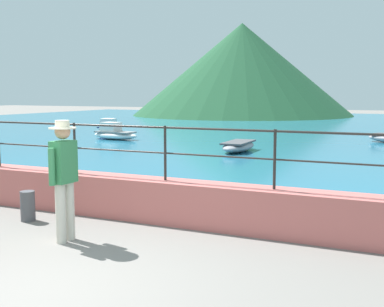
% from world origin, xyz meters
% --- Properties ---
extents(ground_plane, '(120.00, 120.00, 0.00)m').
position_xyz_m(ground_plane, '(0.00, 0.00, 0.00)').
color(ground_plane, slate).
extents(promenade_wall, '(20.00, 0.56, 0.70)m').
position_xyz_m(promenade_wall, '(0.00, 3.20, 0.35)').
color(promenade_wall, '#BC605B').
rests_on(promenade_wall, ground).
extents(railing, '(18.44, 0.04, 0.90)m').
position_xyz_m(railing, '(0.00, 3.20, 1.32)').
color(railing, '#282623').
rests_on(railing, promenade_wall).
extents(lake_water, '(64.00, 44.32, 0.06)m').
position_xyz_m(lake_water, '(0.00, 25.84, 0.03)').
color(lake_water, '#236B89').
rests_on(lake_water, ground).
extents(hill_main, '(20.37, 20.37, 8.48)m').
position_xyz_m(hill_main, '(-11.64, 40.19, 4.24)').
color(hill_main, '#1E4C2D').
rests_on(hill_main, ground).
extents(person_walking, '(0.38, 0.57, 1.75)m').
position_xyz_m(person_walking, '(-0.79, 1.61, 0.98)').
color(person_walking, beige).
rests_on(person_walking, ground).
extents(bollard, '(0.24, 0.24, 0.51)m').
position_xyz_m(bollard, '(-2.11, 2.27, 0.25)').
color(bollard, '#4C4C51').
rests_on(bollard, ground).
extents(boat_0, '(2.38, 1.14, 0.76)m').
position_xyz_m(boat_0, '(-8.65, 14.60, 0.33)').
color(boat_0, white).
rests_on(boat_0, lake_water).
extents(boat_2, '(0.97, 2.33, 0.36)m').
position_xyz_m(boat_2, '(-2.07, 12.60, 0.26)').
color(boat_2, gray).
rests_on(boat_2, lake_water).
extents(boat_3, '(1.44, 2.45, 0.76)m').
position_xyz_m(boat_3, '(-10.85, 17.49, 0.33)').
color(boat_3, '#2D4C9E').
rests_on(boat_3, lake_water).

